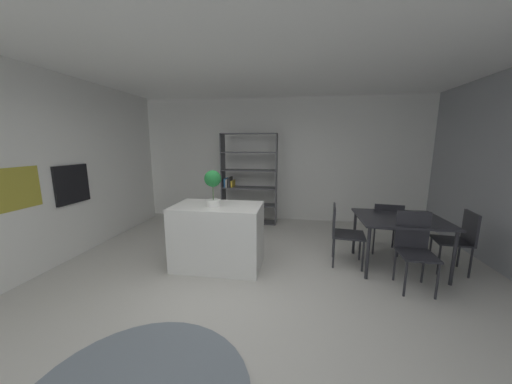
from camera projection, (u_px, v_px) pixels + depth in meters
ground_plane at (243, 288)px, 3.31m from camera, size 9.76×9.76×0.00m
ceiling_slab at (240, 43)px, 2.79m from camera, size 7.09×6.47×0.06m
back_partition at (270, 160)px, 6.17m from camera, size 7.09×0.06×2.81m
tall_cabinet_run_left at (12, 173)px, 3.54m from camera, size 0.64×5.84×2.81m
built_in_oven at (72, 184)px, 4.09m from camera, size 0.06×0.61×0.60m
kitchen_island at (218, 236)px, 3.85m from camera, size 1.25×0.76×0.92m
potted_plant_on_island at (213, 184)px, 3.66m from camera, size 0.23×0.23×0.51m
open_bookshelf at (247, 182)px, 5.92m from camera, size 1.24×0.36×2.01m
dining_table at (400, 222)px, 3.74m from camera, size 1.15×0.96×0.75m
dining_chair_window_side at (460, 237)px, 3.64m from camera, size 0.47×0.45×0.88m
dining_chair_island_side at (342, 229)px, 3.90m from camera, size 0.51×0.50×0.89m
dining_chair_near at (414, 244)px, 3.28m from camera, size 0.41×0.45×0.95m
dining_chair_far at (386, 223)px, 4.27m from camera, size 0.48×0.51×0.85m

